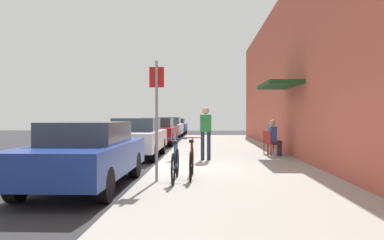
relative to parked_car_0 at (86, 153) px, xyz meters
name	(u,v)px	position (x,y,z in m)	size (l,w,h in m)	color
ground_plane	(152,173)	(1.10, 2.18, -0.73)	(60.00, 60.00, 0.00)	#2D2D30
sidewalk_slab	(230,162)	(3.35, 4.18, -0.67)	(4.50, 32.00, 0.12)	#9E9B93
building_facade	(305,64)	(5.75, 4.18, 2.47)	(1.40, 32.00, 6.41)	#BC5442
parked_car_0	(86,153)	(0.00, 0.00, 0.00)	(1.80, 4.40, 1.40)	navy
parked_car_1	(137,137)	(0.00, 5.84, 0.02)	(1.80, 4.40, 1.46)	#B7B7BC
parked_car_2	(159,131)	(0.00, 12.24, 0.02)	(1.80, 4.40, 1.45)	maroon
parked_car_3	(169,127)	(0.00, 18.16, 0.03)	(1.80, 4.40, 1.47)	#B7B7BC
parked_car_4	(176,126)	(0.00, 23.78, -0.02)	(1.80, 4.40, 1.35)	navy
parking_meter	(175,136)	(1.55, 4.45, 0.16)	(0.12, 0.10, 1.32)	slate
street_sign	(157,111)	(1.50, 0.16, 0.91)	(0.32, 0.06, 2.60)	gray
bicycle_0	(175,164)	(1.90, 0.21, -0.25)	(0.46, 1.71, 0.90)	black
bicycle_1	(192,162)	(2.24, 0.62, -0.25)	(0.46, 1.71, 0.90)	black
cafe_chair_0	(272,142)	(4.93, 5.46, -0.11)	(0.50, 0.50, 0.87)	maroon
seated_patron_0	(274,136)	(4.99, 5.46, 0.09)	(0.46, 0.40, 1.29)	#232838
cafe_chair_1	(269,140)	(4.94, 6.24, -0.11)	(0.53, 0.53, 0.87)	maroon
pedestrian_standing	(206,129)	(2.56, 4.12, 0.39)	(0.36, 0.22, 1.70)	#232838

